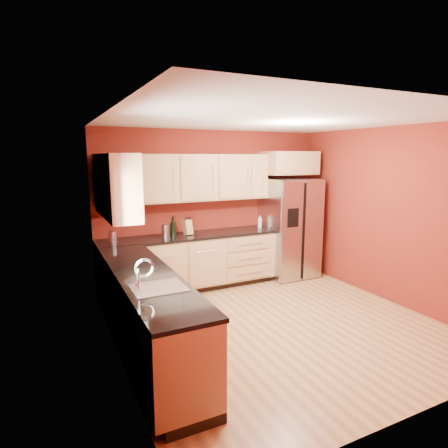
{
  "coord_description": "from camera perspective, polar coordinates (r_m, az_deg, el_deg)",
  "views": [
    {
      "loc": [
        -2.61,
        -3.85,
        2.17
      ],
      "look_at": [
        -0.32,
        0.9,
        1.21
      ],
      "focal_mm": 30.0,
      "sensor_mm": 36.0,
      "label": 1
    }
  ],
  "objects": [
    {
      "name": "floor",
      "position": [
        5.13,
        7.82,
        -14.79
      ],
      "size": [
        4.0,
        4.0,
        0.0
      ],
      "primitive_type": "plane",
      "color": "#9A693B",
      "rests_on": "ground"
    },
    {
      "name": "ceiling",
      "position": [
        4.67,
        8.63,
        15.48
      ],
      "size": [
        4.0,
        4.0,
        0.0
      ],
      "primitive_type": "plane",
      "color": "silver",
      "rests_on": "wall_back"
    },
    {
      "name": "wall_back",
      "position": [
        6.47,
        -1.73,
        2.57
      ],
      "size": [
        4.0,
        0.04,
        2.6
      ],
      "primitive_type": "cube",
      "color": "maroon",
      "rests_on": "floor"
    },
    {
      "name": "wall_front",
      "position": [
        3.32,
        27.95,
        -6.11
      ],
      "size": [
        4.0,
        0.04,
        2.6
      ],
      "primitive_type": "cube",
      "color": "maroon",
      "rests_on": "floor"
    },
    {
      "name": "wall_left",
      "position": [
        4.0,
        -16.37,
        -2.69
      ],
      "size": [
        0.04,
        4.0,
        2.6
      ],
      "primitive_type": "cube",
      "color": "maroon",
      "rests_on": "floor"
    },
    {
      "name": "wall_right",
      "position": [
        6.07,
        24.07,
        1.17
      ],
      "size": [
        0.04,
        4.0,
        2.6
      ],
      "primitive_type": "cube",
      "color": "maroon",
      "rests_on": "floor"
    },
    {
      "name": "base_cabinets_back",
      "position": [
        6.17,
        -5.23,
        -6.02
      ],
      "size": [
        2.9,
        0.6,
        0.88
      ],
      "primitive_type": "cube",
      "color": "tan",
      "rests_on": "floor"
    },
    {
      "name": "base_cabinets_left",
      "position": [
        4.32,
        -11.74,
        -13.52
      ],
      "size": [
        0.6,
        2.8,
        0.88
      ],
      "primitive_type": "cube",
      "color": "tan",
      "rests_on": "floor"
    },
    {
      "name": "countertop_back",
      "position": [
        6.05,
        -5.27,
        -1.86
      ],
      "size": [
        2.9,
        0.62,
        0.04
      ],
      "primitive_type": "cube",
      "color": "black",
      "rests_on": "base_cabinets_back"
    },
    {
      "name": "countertop_left",
      "position": [
        4.16,
        -11.84,
        -7.69
      ],
      "size": [
        0.62,
        2.8,
        0.04
      ],
      "primitive_type": "cube",
      "color": "black",
      "rests_on": "base_cabinets_left"
    },
    {
      "name": "upper_cabinets_back",
      "position": [
        6.17,
        -3.26,
        7.09
      ],
      "size": [
        2.3,
        0.33,
        0.75
      ],
      "primitive_type": "cube",
      "color": "tan",
      "rests_on": "wall_back"
    },
    {
      "name": "upper_cabinets_left",
      "position": [
        4.65,
        -16.2,
        5.66
      ],
      "size": [
        0.33,
        1.35,
        0.75
      ],
      "primitive_type": "cube",
      "color": "tan",
      "rests_on": "wall_left"
    },
    {
      "name": "corner_upper_cabinet",
      "position": [
        5.61,
        -16.19,
        6.38
      ],
      "size": [
        0.67,
        0.67,
        0.75
      ],
      "primitive_type": "cube",
      "rotation": [
        0.0,
        0.0,
        0.79
      ],
      "color": "tan",
      "rests_on": "wall_back"
    },
    {
      "name": "over_fridge_cabinet",
      "position": [
        6.82,
        9.84,
        9.15
      ],
      "size": [
        0.92,
        0.6,
        0.4
      ],
      "primitive_type": "cube",
      "color": "tan",
      "rests_on": "wall_back"
    },
    {
      "name": "refrigerator",
      "position": [
        6.88,
        9.9,
        -0.57
      ],
      "size": [
        0.9,
        0.75,
        1.78
      ],
      "primitive_type": "cube",
      "color": "#BBBBC0",
      "rests_on": "floor"
    },
    {
      "name": "window",
      "position": [
        3.47,
        -14.86,
        -0.33
      ],
      "size": [
        0.03,
        0.9,
        1.0
      ],
      "primitive_type": "cube",
      "color": "white",
      "rests_on": "wall_left"
    },
    {
      "name": "sink_faucet",
      "position": [
        3.65,
        -10.0,
        -7.41
      ],
      "size": [
        0.5,
        0.42,
        0.3
      ],
      "primitive_type": null,
      "color": "silver",
      "rests_on": "countertop_left"
    },
    {
      "name": "canister_left",
      "position": [
        5.66,
        -16.58,
        -1.96
      ],
      "size": [
        0.13,
        0.13,
        0.18
      ],
      "primitive_type": "cylinder",
      "rotation": [
        0.0,
        0.0,
        -0.27
      ],
      "color": "#BBBBC0",
      "rests_on": "countertop_back"
    },
    {
      "name": "canister_right",
      "position": [
        5.9,
        -8.87,
        -1.02
      ],
      "size": [
        0.13,
        0.13,
        0.21
      ],
      "primitive_type": "cylinder",
      "rotation": [
        0.0,
        0.0,
        -0.03
      ],
      "color": "#BBBBC0",
      "rests_on": "countertop_back"
    },
    {
      "name": "wine_bottle_a",
      "position": [
        5.94,
        -7.87,
        -0.43
      ],
      "size": [
        0.08,
        0.08,
        0.3
      ],
      "primitive_type": null,
      "rotation": [
        0.0,
        0.0,
        0.29
      ],
      "color": "black",
      "rests_on": "countertop_back"
    },
    {
      "name": "wine_bottle_b",
      "position": [
        5.93,
        -7.71,
        -0.34
      ],
      "size": [
        0.09,
        0.09,
        0.33
      ],
      "primitive_type": null,
      "rotation": [
        0.0,
        0.0,
        -0.34
      ],
      "color": "black",
      "rests_on": "countertop_back"
    },
    {
      "name": "knife_block",
      "position": [
        6.05,
        -5.55,
        -0.5
      ],
      "size": [
        0.14,
        0.14,
        0.24
      ],
      "primitive_type": "cube",
      "rotation": [
        0.0,
        0.0,
        0.25
      ],
      "color": "tan",
      "rests_on": "countertop_back"
    },
    {
      "name": "soap_dispenser",
      "position": [
        6.66,
        5.47,
        0.37
      ],
      "size": [
        0.08,
        0.08,
        0.21
      ],
      "primitive_type": "cylinder",
      "rotation": [
        0.0,
        0.0,
        -0.13
      ],
      "color": "white",
      "rests_on": "countertop_back"
    }
  ]
}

